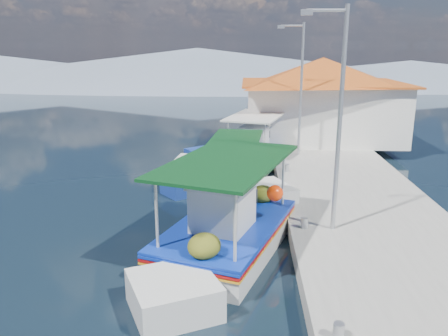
{
  "coord_description": "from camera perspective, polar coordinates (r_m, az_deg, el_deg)",
  "views": [
    {
      "loc": [
        2.13,
        -10.0,
        5.5
      ],
      "look_at": [
        1.35,
        5.43,
        1.3
      ],
      "focal_mm": 36.21,
      "sensor_mm": 36.0,
      "label": 1
    }
  ],
  "objects": [
    {
      "name": "lamp_post_near",
      "position": [
        12.34,
        14.07,
        7.08
      ],
      "size": [
        1.21,
        0.14,
        6.0
      ],
      "color": "#A5A8AD",
      "rests_on": "quay"
    },
    {
      "name": "quay",
      "position": [
        17.25,
        15.38,
        -3.07
      ],
      "size": [
        5.0,
        44.0,
        0.5
      ],
      "primitive_type": "cube",
      "color": "#999890",
      "rests_on": "ground"
    },
    {
      "name": "bollards",
      "position": [
        16.09,
        8.71,
        -2.52
      ],
      "size": [
        0.2,
        17.2,
        0.3
      ],
      "color": "#A5A8AD",
      "rests_on": "quay"
    },
    {
      "name": "caique_green_canopy",
      "position": [
        18.11,
        1.53,
        -1.35
      ],
      "size": [
        2.18,
        6.11,
        2.3
      ],
      "rotation": [
        0.0,
        0.0,
        0.09
      ],
      "color": "silver",
      "rests_on": "ground"
    },
    {
      "name": "caique_blue_hull",
      "position": [
        19.33,
        -4.01,
        -0.48
      ],
      "size": [
        2.09,
        5.92,
        1.06
      ],
      "rotation": [
        0.0,
        0.0,
        0.09
      ],
      "color": "navy",
      "rests_on": "ground"
    },
    {
      "name": "main_caique",
      "position": [
        12.54,
        0.34,
        -7.99
      ],
      "size": [
        4.41,
        8.32,
        2.9
      ],
      "rotation": [
        0.0,
        0.0,
        0.33
      ],
      "color": "silver",
      "rests_on": "ground"
    },
    {
      "name": "mountain_ridge",
      "position": [
        66.24,
        6.86,
        12.1
      ],
      "size": [
        171.4,
        96.0,
        5.5
      ],
      "color": "slate",
      "rests_on": "ground"
    },
    {
      "name": "lamp_post_far",
      "position": [
        21.2,
        9.48,
        10.54
      ],
      "size": [
        1.21,
        0.14,
        6.0
      ],
      "color": "#A5A8AD",
      "rests_on": "quay"
    },
    {
      "name": "caique_far",
      "position": [
        21.79,
        3.96,
        1.85
      ],
      "size": [
        3.49,
        7.13,
        2.6
      ],
      "rotation": [
        0.0,
        0.0,
        0.28
      ],
      "color": "silver",
      "rests_on": "ground"
    },
    {
      "name": "harbor_building",
      "position": [
        25.47,
        12.2,
        8.72
      ],
      "size": [
        10.49,
        10.49,
        4.4
      ],
      "color": "white",
      "rests_on": "quay"
    },
    {
      "name": "ground",
      "position": [
        11.61,
        -8.27,
        -13.24
      ],
      "size": [
        160.0,
        160.0,
        0.0
      ],
      "primitive_type": "plane",
      "color": "black",
      "rests_on": "ground"
    }
  ]
}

